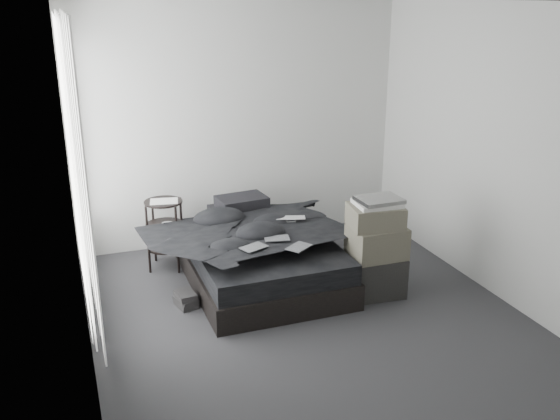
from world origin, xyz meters
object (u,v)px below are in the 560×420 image
object	(u,v)px
bed	(261,270)
box_lower	(373,275)
side_stand	(165,235)
laptop	(291,214)

from	to	relation	value
bed	box_lower	xyz separation A→B (m)	(0.90, -0.60, 0.07)
bed	box_lower	bearing A→B (deg)	-33.84
bed	box_lower	distance (m)	1.09
side_stand	box_lower	bearing A→B (deg)	-36.61
side_stand	box_lower	xyz separation A→B (m)	(1.69, -1.26, -0.16)
laptop	side_stand	bearing A→B (deg)	169.32
bed	side_stand	size ratio (longest dim) A/B	2.53
laptop	side_stand	distance (m)	1.31
bed	laptop	world-z (taller)	laptop
laptop	side_stand	xyz separation A→B (m)	(-1.12, 0.61, -0.30)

